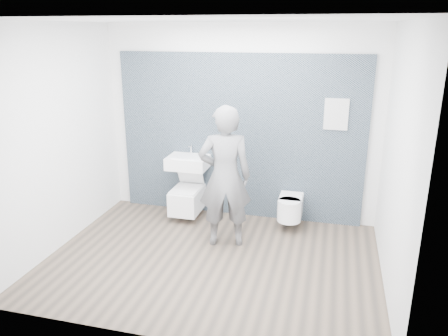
% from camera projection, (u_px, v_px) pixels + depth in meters
% --- Properties ---
extents(ground, '(4.00, 4.00, 0.00)m').
position_uv_depth(ground, '(212.00, 260.00, 5.37)').
color(ground, brown).
rests_on(ground, ground).
extents(room_shell, '(4.00, 4.00, 4.00)m').
position_uv_depth(room_shell, '(210.00, 120.00, 4.84)').
color(room_shell, silver).
rests_on(room_shell, ground).
extents(tile_wall, '(3.60, 0.06, 2.40)m').
position_uv_depth(tile_wall, '(238.00, 213.00, 6.72)').
color(tile_wall, black).
rests_on(tile_wall, ground).
extents(washbasin, '(0.59, 0.44, 0.44)m').
position_uv_depth(washbasin, '(188.00, 162.00, 6.41)').
color(washbasin, white).
rests_on(washbasin, ground).
extents(toilet_square, '(0.41, 0.59, 0.76)m').
position_uv_depth(toilet_square, '(187.00, 198.00, 6.50)').
color(toilet_square, white).
rests_on(toilet_square, ground).
extents(toilet_rounded, '(0.33, 0.57, 0.31)m').
position_uv_depth(toilet_rounded, '(290.00, 208.00, 6.15)').
color(toilet_rounded, white).
rests_on(toilet_rounded, ground).
extents(info_placard, '(0.32, 0.03, 0.43)m').
position_uv_depth(info_placard, '(328.00, 224.00, 6.36)').
color(info_placard, white).
rests_on(info_placard, ground).
extents(visitor, '(0.77, 0.61, 1.84)m').
position_uv_depth(visitor, '(225.00, 177.00, 5.52)').
color(visitor, slate).
rests_on(visitor, ground).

